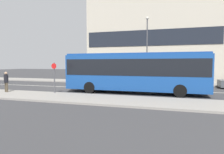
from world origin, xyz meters
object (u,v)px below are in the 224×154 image
object	(u,v)px
city_bus	(135,70)
street_lamp	(147,44)
pedestrian_near_stop	(6,81)
parked_car_0	(185,81)
bus_stop_sign	(54,75)

from	to	relation	value
city_bus	street_lamp	xyz separation A→B (m)	(0.09, 7.19, 2.90)
city_bus	pedestrian_near_stop	size ratio (longest dim) A/B	6.96
parked_car_0	bus_stop_sign	world-z (taller)	bus_stop_sign
parked_car_0	pedestrian_near_stop	world-z (taller)	pedestrian_near_stop
street_lamp	parked_car_0	bearing A→B (deg)	-17.65
bus_stop_sign	parked_car_0	bearing A→B (deg)	39.20
bus_stop_sign	street_lamp	size ratio (longest dim) A/B	0.31
street_lamp	city_bus	bearing A→B (deg)	-90.72
parked_car_0	bus_stop_sign	xyz separation A→B (m)	(-10.35, -8.44, 0.93)
pedestrian_near_stop	parked_car_0	bearing A→B (deg)	47.01
bus_stop_sign	pedestrian_near_stop	bearing A→B (deg)	-168.57
parked_car_0	street_lamp	bearing A→B (deg)	162.35
city_bus	parked_car_0	xyz separation A→B (m)	(4.32, 5.85, -1.29)
bus_stop_sign	street_lamp	world-z (taller)	street_lamp
parked_car_0	street_lamp	world-z (taller)	street_lamp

